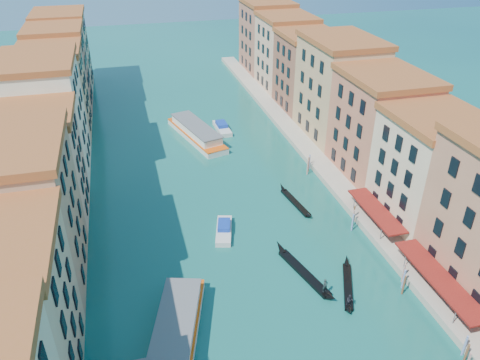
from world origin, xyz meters
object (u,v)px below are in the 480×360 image
object	(u,v)px
gondola_fore	(304,272)
gondola_right	(348,286)
vaporetto_far	(196,132)
vaporetto_near	(174,341)

from	to	relation	value
gondola_fore	gondola_right	world-z (taller)	gondola_fore
vaporetto_far	gondola_right	size ratio (longest dim) A/B	2.00
vaporetto_near	vaporetto_far	distance (m)	55.50
vaporetto_far	gondola_right	world-z (taller)	vaporetto_far
gondola_fore	gondola_right	bearing A→B (deg)	-56.95
gondola_fore	gondola_right	size ratio (longest dim) A/B	1.26
vaporetto_near	vaporetto_far	size ratio (longest dim) A/B	0.97
vaporetto_far	gondola_fore	size ratio (longest dim) A/B	1.58
vaporetto_near	vaporetto_far	xyz separation A→B (m)	(11.99, 54.19, 0.04)
vaporetto_near	gondola_fore	distance (m)	19.89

